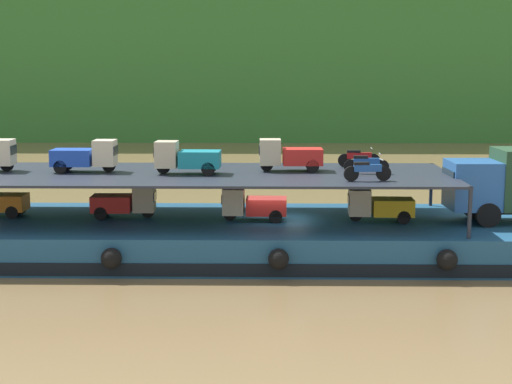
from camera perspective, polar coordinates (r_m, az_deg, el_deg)
ground_plane at (r=33.87m, az=1.56°, el=-4.52°), size 400.00×400.00×0.00m
cargo_barge at (r=33.66m, az=1.57°, el=-3.29°), size 31.44×8.79×1.50m
cargo_rack at (r=33.41m, az=-4.94°, el=1.26°), size 22.24×7.35×2.00m
mini_truck_lower_aft at (r=34.38m, az=-9.49°, el=-0.71°), size 2.76×1.24×1.38m
mini_truck_lower_mid at (r=33.24m, az=-0.21°, el=-0.92°), size 2.76×1.24×1.38m
mini_truck_lower_fore at (r=33.45m, az=8.95°, el=-0.97°), size 2.77×1.25×1.38m
mini_truck_upper_mid at (r=34.35m, az=-12.27°, el=2.57°), size 2.75×1.21×1.38m
mini_truck_upper_fore at (r=33.08m, az=-5.06°, el=2.50°), size 2.77×1.25×1.38m
mini_truck_upper_bow at (r=33.93m, az=2.45°, el=2.69°), size 2.76×1.23×1.38m
motorcycle_upper_port at (r=31.21m, az=8.06°, el=1.57°), size 1.90×0.55×0.87m
motorcycle_upper_centre at (r=33.41m, az=7.98°, el=2.07°), size 1.90×0.55×0.87m
motorcycle_upper_stbd at (r=35.58m, az=7.46°, el=2.50°), size 1.90×0.55×0.87m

